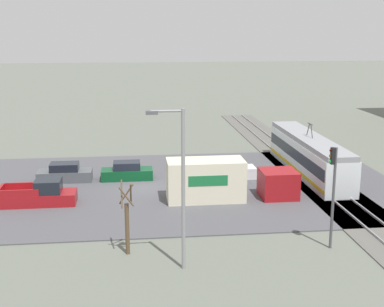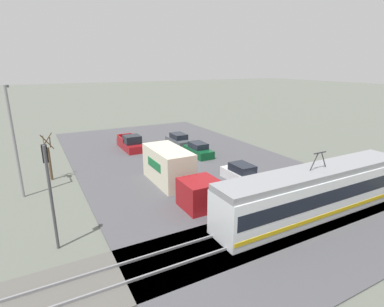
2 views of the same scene
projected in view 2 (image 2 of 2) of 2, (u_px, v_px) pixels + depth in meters
ground_plane at (184, 162)px, 31.85m from camera, size 320.00×320.00×0.00m
road_surface at (184, 162)px, 31.84m from camera, size 21.64×41.62×0.08m
rail_bed at (285, 222)px, 19.58m from camera, size 69.22×4.40×0.22m
light_rail_tram at (315, 192)px, 20.29m from camera, size 15.47×2.70×4.38m
box_truck at (175, 172)px, 24.71m from camera, size 2.60×9.67×3.03m
pickup_truck at (131, 144)px, 36.33m from camera, size 2.01×5.38×1.83m
sedan_car_0 at (198, 150)px, 33.77m from camera, size 1.75×4.28×1.50m
sedan_car_1 at (179, 140)px, 38.12m from camera, size 1.82×4.44×1.53m
sedan_car_2 at (242, 174)px, 26.16m from camera, size 1.78×4.20×1.59m
traffic_light_pole at (49, 185)px, 15.85m from camera, size 0.28×0.47×5.99m
street_tree at (49, 159)px, 26.44m from camera, size 1.02×0.85×4.27m
street_lamp_near_crossing at (13, 135)px, 22.25m from camera, size 0.36×1.95×8.59m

